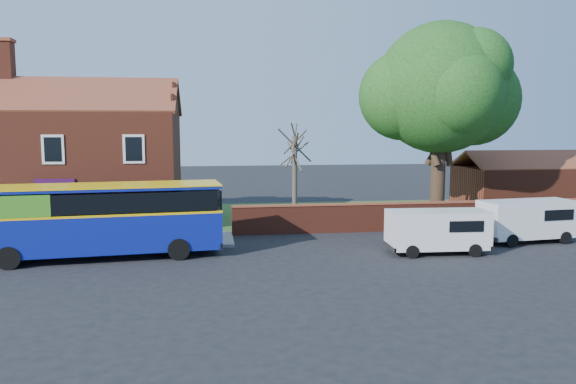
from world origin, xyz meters
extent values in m
plane|color=black|center=(0.00, 0.00, 0.00)|extent=(120.00, 120.00, 0.00)
cube|color=gray|center=(-7.00, 5.75, 0.06)|extent=(18.00, 3.50, 0.12)
cube|color=slate|center=(-7.00, 4.00, 0.07)|extent=(18.00, 0.15, 0.14)
cube|color=#426B28|center=(13.00, 13.00, 0.02)|extent=(26.00, 12.00, 0.04)
cube|color=maroon|center=(-7.00, 11.50, 3.25)|extent=(12.00, 8.00, 6.50)
cube|color=brown|center=(-7.00, 9.50, 7.50)|extent=(12.30, 4.08, 2.16)
cube|color=brown|center=(-7.00, 13.50, 7.50)|extent=(12.30, 4.08, 2.16)
cube|color=maroon|center=(-10.40, 11.50, 9.40)|extent=(0.90, 0.90, 2.20)
cube|color=black|center=(-7.00, 7.47, 4.60)|extent=(1.10, 0.06, 1.50)
cube|color=#4C0F19|center=(-7.00, 7.45, 1.10)|extent=(0.95, 0.04, 2.10)
cube|color=silver|center=(-7.00, 7.47, 1.15)|extent=(1.20, 0.06, 2.30)
cube|color=#360D3B|center=(-7.00, 7.44, 2.80)|extent=(2.00, 0.06, 0.60)
cube|color=maroon|center=(13.00, 7.00, 0.75)|extent=(22.00, 0.30, 1.50)
cube|color=brown|center=(13.00, 7.00, 1.55)|extent=(22.00, 0.38, 0.10)
cube|color=maroon|center=(22.00, 13.00, 1.50)|extent=(8.00, 5.00, 3.00)
cube|color=brown|center=(22.00, 11.75, 3.55)|extent=(8.20, 2.56, 1.24)
cube|color=brown|center=(22.00, 14.25, 3.55)|extent=(8.20, 2.56, 1.24)
cube|color=navy|center=(-4.02, 2.67, 1.21)|extent=(10.80, 3.69, 1.68)
cube|color=yellow|center=(-4.02, 2.67, 2.05)|extent=(10.82, 3.71, 0.10)
cube|color=black|center=(-4.02, 2.67, 2.56)|extent=(10.38, 3.66, 0.84)
cube|color=#459720|center=(-7.50, 2.32, 2.56)|extent=(3.85, 3.03, 0.90)
cube|color=navy|center=(-4.02, 2.67, 3.13)|extent=(10.80, 3.69, 0.14)
cube|color=yellow|center=(-4.02, 2.67, 3.21)|extent=(10.84, 3.73, 0.06)
cylinder|color=black|center=(-7.27, 1.09, 0.48)|extent=(0.98, 0.37, 0.95)
cylinder|color=black|center=(-7.52, 3.57, 0.48)|extent=(0.98, 0.37, 0.95)
cylinder|color=black|center=(-0.53, 1.77, 0.48)|extent=(0.98, 0.37, 0.95)
cylinder|color=black|center=(-0.77, 4.24, 0.48)|extent=(0.98, 0.37, 0.95)
cube|color=white|center=(11.08, 1.40, 1.12)|extent=(4.56, 2.00, 1.70)
cube|color=black|center=(13.10, 1.31, 1.39)|extent=(0.15, 1.52, 0.67)
cube|color=black|center=(13.28, 1.30, 0.36)|extent=(0.19, 1.79, 0.21)
cylinder|color=black|center=(9.61, 0.64, 0.30)|extent=(0.60, 0.25, 0.59)
cylinder|color=black|center=(9.69, 2.31, 0.30)|extent=(0.60, 0.25, 0.59)
cylinder|color=black|center=(12.47, 0.50, 0.30)|extent=(0.60, 0.25, 0.59)
cylinder|color=black|center=(12.56, 2.17, 0.30)|extent=(0.60, 0.25, 0.59)
cube|color=white|center=(16.58, 3.20, 1.18)|extent=(4.91, 2.40, 1.80)
cube|color=black|center=(18.70, 3.43, 1.47)|extent=(0.26, 1.61, 0.71)
cube|color=black|center=(18.90, 3.45, 0.38)|extent=(0.31, 1.89, 0.23)
cylinder|color=black|center=(15.18, 2.15, 0.31)|extent=(0.65, 0.29, 0.63)
cylinder|color=black|center=(14.98, 3.91, 0.31)|extent=(0.65, 0.29, 0.63)
cylinder|color=black|center=(18.19, 2.48, 0.31)|extent=(0.65, 0.29, 0.63)
cylinder|color=black|center=(17.99, 4.24, 0.31)|extent=(0.65, 0.29, 0.63)
cylinder|color=black|center=(14.46, 9.38, 2.46)|extent=(0.85, 0.85, 4.91)
sphere|color=#377424|center=(14.46, 9.38, 8.01)|extent=(7.69, 7.69, 7.69)
sphere|color=#377424|center=(16.70, 9.81, 7.37)|extent=(5.56, 5.56, 5.56)
sphere|color=#377424|center=(12.43, 10.02, 7.59)|extent=(5.34, 5.34, 5.34)
cylinder|color=#4C4238|center=(5.95, 10.64, 2.59)|extent=(0.30, 0.30, 5.19)
cylinder|color=#4C4238|center=(5.95, 10.64, 4.45)|extent=(0.30, 2.53, 2.04)
cylinder|color=#4C4238|center=(5.95, 10.64, 4.26)|extent=(1.32, 1.87, 1.87)
cylinder|color=#4C4238|center=(5.95, 10.64, 4.63)|extent=(2.12, 0.97, 2.07)
camera|label=1|loc=(0.77, -22.50, 5.78)|focal=35.00mm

